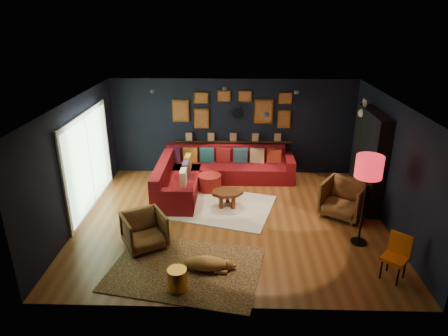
{
  "coord_description": "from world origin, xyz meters",
  "views": [
    {
      "loc": [
        0.05,
        -7.65,
        4.3
      ],
      "look_at": [
        -0.18,
        0.3,
        1.1
      ],
      "focal_mm": 32.0,
      "sensor_mm": 36.0,
      "label": 1
    }
  ],
  "objects_px": {
    "pouf": "(209,182)",
    "orange_chair": "(397,253)",
    "gold_stool": "(177,280)",
    "sectional": "(209,174)",
    "floor_lamp": "(369,170)",
    "armchair_right": "(344,197)",
    "dog": "(206,261)",
    "coffee_table": "(227,194)",
    "armchair_left": "(144,229)"
  },
  "relations": [
    {
      "from": "floor_lamp",
      "to": "dog",
      "type": "distance_m",
      "value": 3.38
    },
    {
      "from": "armchair_left",
      "to": "armchair_right",
      "type": "height_order",
      "value": "armchair_right"
    },
    {
      "from": "armchair_left",
      "to": "orange_chair",
      "type": "height_order",
      "value": "orange_chair"
    },
    {
      "from": "armchair_left",
      "to": "armchair_right",
      "type": "distance_m",
      "value": 4.33
    },
    {
      "from": "pouf",
      "to": "gold_stool",
      "type": "xyz_separation_m",
      "value": [
        -0.28,
        -3.85,
        -0.03
      ]
    },
    {
      "from": "armchair_left",
      "to": "dog",
      "type": "distance_m",
      "value": 1.43
    },
    {
      "from": "armchair_right",
      "to": "floor_lamp",
      "type": "bearing_deg",
      "value": -54.87
    },
    {
      "from": "coffee_table",
      "to": "floor_lamp",
      "type": "distance_m",
      "value": 3.22
    },
    {
      "from": "coffee_table",
      "to": "orange_chair",
      "type": "bearing_deg",
      "value": -40.66
    },
    {
      "from": "pouf",
      "to": "armchair_right",
      "type": "height_order",
      "value": "armchair_right"
    },
    {
      "from": "dog",
      "to": "floor_lamp",
      "type": "bearing_deg",
      "value": 20.99
    },
    {
      "from": "floor_lamp",
      "to": "sectional",
      "type": "bearing_deg",
      "value": 139.64
    },
    {
      "from": "orange_chair",
      "to": "dog",
      "type": "distance_m",
      "value": 3.25
    },
    {
      "from": "pouf",
      "to": "dog",
      "type": "distance_m",
      "value": 3.3
    },
    {
      "from": "armchair_left",
      "to": "armchair_right",
      "type": "xyz_separation_m",
      "value": [
        4.11,
        1.37,
        0.06
      ]
    },
    {
      "from": "sectional",
      "to": "dog",
      "type": "height_order",
      "value": "sectional"
    },
    {
      "from": "coffee_table",
      "to": "gold_stool",
      "type": "xyz_separation_m",
      "value": [
        -0.75,
        -2.95,
        -0.13
      ]
    },
    {
      "from": "orange_chair",
      "to": "floor_lamp",
      "type": "xyz_separation_m",
      "value": [
        -0.29,
        1.05,
        1.07
      ]
    },
    {
      "from": "sectional",
      "to": "coffee_table",
      "type": "height_order",
      "value": "sectional"
    },
    {
      "from": "pouf",
      "to": "orange_chair",
      "type": "bearing_deg",
      "value": -45.17
    },
    {
      "from": "armchair_left",
      "to": "floor_lamp",
      "type": "relative_size",
      "value": 0.42
    },
    {
      "from": "orange_chair",
      "to": "coffee_table",
      "type": "bearing_deg",
      "value": -178.83
    },
    {
      "from": "orange_chair",
      "to": "dog",
      "type": "relative_size",
      "value": 0.77
    },
    {
      "from": "coffee_table",
      "to": "pouf",
      "type": "xyz_separation_m",
      "value": [
        -0.47,
        0.9,
        -0.11
      ]
    },
    {
      "from": "sectional",
      "to": "armchair_right",
      "type": "distance_m",
      "value": 3.42
    },
    {
      "from": "sectional",
      "to": "orange_chair",
      "type": "height_order",
      "value": "sectional"
    },
    {
      "from": "pouf",
      "to": "orange_chair",
      "type": "relative_size",
      "value": 0.73
    },
    {
      "from": "coffee_table",
      "to": "dog",
      "type": "height_order",
      "value": "coffee_table"
    },
    {
      "from": "coffee_table",
      "to": "floor_lamp",
      "type": "xyz_separation_m",
      "value": [
        2.61,
        -1.44,
        1.21
      ]
    },
    {
      "from": "armchair_left",
      "to": "floor_lamp",
      "type": "bearing_deg",
      "value": -27.24
    },
    {
      "from": "coffee_table",
      "to": "armchair_right",
      "type": "bearing_deg",
      "value": -6.89
    },
    {
      "from": "sectional",
      "to": "armchair_right",
      "type": "bearing_deg",
      "value": -26.33
    },
    {
      "from": "floor_lamp",
      "to": "dog",
      "type": "xyz_separation_m",
      "value": [
        -2.94,
        -0.96,
        -1.36
      ]
    },
    {
      "from": "sectional",
      "to": "floor_lamp",
      "type": "bearing_deg",
      "value": -40.36
    },
    {
      "from": "coffee_table",
      "to": "orange_chair",
      "type": "relative_size",
      "value": 1.04
    },
    {
      "from": "armchair_left",
      "to": "dog",
      "type": "height_order",
      "value": "armchair_left"
    },
    {
      "from": "coffee_table",
      "to": "armchair_right",
      "type": "xyz_separation_m",
      "value": [
        2.56,
        -0.31,
        0.11
      ]
    },
    {
      "from": "sectional",
      "to": "pouf",
      "type": "relative_size",
      "value": 5.78
    },
    {
      "from": "gold_stool",
      "to": "floor_lamp",
      "type": "distance_m",
      "value": 3.92
    },
    {
      "from": "sectional",
      "to": "armchair_right",
      "type": "relative_size",
      "value": 3.84
    },
    {
      "from": "armchair_right",
      "to": "armchair_left",
      "type": "bearing_deg",
      "value": -128.93
    },
    {
      "from": "sectional",
      "to": "floor_lamp",
      "type": "xyz_separation_m",
      "value": [
        3.11,
        -2.65,
        1.22
      ]
    },
    {
      "from": "coffee_table",
      "to": "floor_lamp",
      "type": "height_order",
      "value": "floor_lamp"
    },
    {
      "from": "gold_stool",
      "to": "floor_lamp",
      "type": "xyz_separation_m",
      "value": [
        3.36,
        1.51,
        1.34
      ]
    },
    {
      "from": "pouf",
      "to": "armchair_left",
      "type": "distance_m",
      "value": 2.8
    },
    {
      "from": "armchair_right",
      "to": "gold_stool",
      "type": "xyz_separation_m",
      "value": [
        -3.31,
        -2.64,
        -0.24
      ]
    },
    {
      "from": "armchair_right",
      "to": "orange_chair",
      "type": "relative_size",
      "value": 1.1
    },
    {
      "from": "gold_stool",
      "to": "floor_lamp",
      "type": "height_order",
      "value": "floor_lamp"
    },
    {
      "from": "armchair_right",
      "to": "gold_stool",
      "type": "distance_m",
      "value": 4.24
    },
    {
      "from": "pouf",
      "to": "orange_chair",
      "type": "distance_m",
      "value": 4.79
    }
  ]
}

